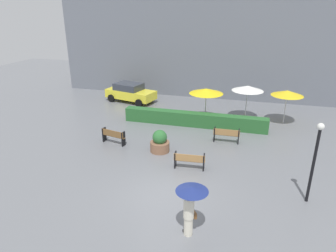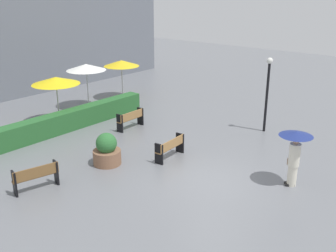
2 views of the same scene
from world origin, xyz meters
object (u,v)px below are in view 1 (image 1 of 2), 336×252
(bench_back_row, at_px, (226,134))
(pedestrian_with_umbrella, at_px, (190,202))
(planter_pot, at_px, (160,142))
(bench_mid_center, at_px, (189,160))
(lamp_post, at_px, (315,154))
(patio_umbrella_white, at_px, (248,88))
(parked_car, at_px, (130,92))
(bench_far_left, at_px, (113,136))
(patio_umbrella_yellow_far, at_px, (287,93))
(patio_umbrella_yellow, at_px, (206,91))

(bench_back_row, xyz_separation_m, pedestrian_with_umbrella, (-0.53, -8.40, 0.84))
(bench_back_row, relative_size, planter_pot, 1.22)
(bench_mid_center, bearing_deg, lamp_post, -14.71)
(patio_umbrella_white, relative_size, parked_car, 0.56)
(bench_mid_center, height_order, pedestrian_with_umbrella, pedestrian_with_umbrella)
(bench_far_left, height_order, patio_umbrella_yellow_far, patio_umbrella_yellow_far)
(pedestrian_with_umbrella, bearing_deg, parked_car, 118.90)
(planter_pot, relative_size, patio_umbrella_white, 0.51)
(patio_umbrella_white, height_order, parked_car, patio_umbrella_white)
(lamp_post, bearing_deg, bench_mid_center, 165.29)
(bench_mid_center, bearing_deg, patio_umbrella_white, 73.25)
(bench_far_left, height_order, parked_car, parked_car)
(bench_far_left, bearing_deg, patio_umbrella_yellow_far, 32.03)
(planter_pot, xyz_separation_m, parked_car, (-5.19, 8.59, 0.27))
(parked_car, bearing_deg, patio_umbrella_yellow, -24.20)
(lamp_post, bearing_deg, bench_far_left, 162.84)
(lamp_post, bearing_deg, patio_umbrella_white, 106.92)
(patio_umbrella_yellow, bearing_deg, planter_pot, -107.23)
(lamp_post, distance_m, parked_car, 17.07)
(lamp_post, relative_size, patio_umbrella_white, 1.41)
(lamp_post, xyz_separation_m, parked_car, (-12.52, 11.52, -1.37))
(bench_mid_center, distance_m, lamp_post, 5.76)
(bench_far_left, height_order, planter_pot, planter_pot)
(patio_umbrella_yellow_far, bearing_deg, bench_mid_center, -122.16)
(planter_pot, bearing_deg, parked_car, 121.16)
(bench_mid_center, height_order, lamp_post, lamp_post)
(bench_back_row, height_order, patio_umbrella_yellow, patio_umbrella_yellow)
(bench_far_left, bearing_deg, lamp_post, -17.16)
(bench_mid_center, distance_m, bench_back_row, 4.02)
(patio_umbrella_yellow_far, bearing_deg, lamp_post, -88.35)
(bench_back_row, relative_size, patio_umbrella_yellow_far, 0.66)
(bench_far_left, distance_m, pedestrian_with_umbrella, 8.78)
(bench_far_left, relative_size, patio_umbrella_yellow, 0.65)
(bench_mid_center, bearing_deg, pedestrian_with_umbrella, -78.32)
(pedestrian_with_umbrella, relative_size, patio_umbrella_yellow, 0.82)
(bench_mid_center, height_order, patio_umbrella_yellow_far, patio_umbrella_yellow_far)
(bench_far_left, height_order, patio_umbrella_yellow, patio_umbrella_yellow)
(patio_umbrella_yellow_far, distance_m, parked_car, 12.50)
(patio_umbrella_white, bearing_deg, patio_umbrella_yellow_far, -1.36)
(planter_pot, bearing_deg, bench_back_row, 32.18)
(bench_far_left, bearing_deg, patio_umbrella_yellow, 48.50)
(bench_far_left, xyz_separation_m, bench_back_row, (6.44, 1.96, -0.01))
(bench_mid_center, relative_size, parked_car, 0.35)
(pedestrian_with_umbrella, xyz_separation_m, patio_umbrella_white, (1.47, 12.76, 0.96))
(bench_mid_center, relative_size, patio_umbrella_yellow_far, 0.67)
(pedestrian_with_umbrella, relative_size, planter_pot, 1.55)
(bench_far_left, xyz_separation_m, planter_pot, (2.94, -0.24, 0.02))
(bench_back_row, height_order, patio_umbrella_white, patio_umbrella_white)
(patio_umbrella_yellow_far, bearing_deg, parked_car, 170.28)
(bench_far_left, xyz_separation_m, pedestrian_with_umbrella, (5.92, -6.44, 0.83))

